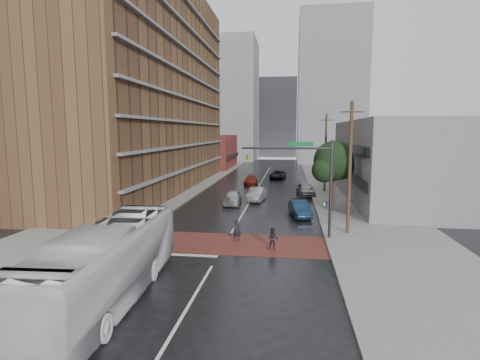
% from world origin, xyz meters
% --- Properties ---
extents(ground, '(160.00, 160.00, 0.00)m').
position_xyz_m(ground, '(0.00, 0.00, 0.00)').
color(ground, black).
rests_on(ground, ground).
extents(crosswalk, '(14.00, 5.00, 0.02)m').
position_xyz_m(crosswalk, '(0.00, 0.50, 0.01)').
color(crosswalk, brown).
rests_on(crosswalk, ground).
extents(sidewalk_west, '(9.00, 90.00, 0.15)m').
position_xyz_m(sidewalk_west, '(-11.50, 25.00, 0.07)').
color(sidewalk_west, gray).
rests_on(sidewalk_west, ground).
extents(sidewalk_east, '(9.00, 90.00, 0.15)m').
position_xyz_m(sidewalk_east, '(11.50, 25.00, 0.07)').
color(sidewalk_east, gray).
rests_on(sidewalk_east, ground).
extents(apartment_block, '(10.00, 44.00, 28.00)m').
position_xyz_m(apartment_block, '(-14.00, 24.00, 14.00)').
color(apartment_block, brown).
rests_on(apartment_block, ground).
extents(storefront_west, '(8.00, 16.00, 7.00)m').
position_xyz_m(storefront_west, '(-12.00, 54.00, 3.50)').
color(storefront_west, maroon).
rests_on(storefront_west, ground).
extents(building_east, '(11.00, 26.00, 9.00)m').
position_xyz_m(building_east, '(16.50, 20.00, 4.50)').
color(building_east, gray).
rests_on(building_east, ground).
extents(distant_tower_west, '(18.00, 16.00, 32.00)m').
position_xyz_m(distant_tower_west, '(-14.00, 78.00, 16.00)').
color(distant_tower_west, gray).
rests_on(distant_tower_west, ground).
extents(distant_tower_east, '(16.00, 14.00, 36.00)m').
position_xyz_m(distant_tower_east, '(14.00, 72.00, 18.00)').
color(distant_tower_east, gray).
rests_on(distant_tower_east, ground).
extents(distant_tower_center, '(12.00, 10.00, 24.00)m').
position_xyz_m(distant_tower_center, '(0.00, 95.00, 12.00)').
color(distant_tower_center, gray).
rests_on(distant_tower_center, ground).
extents(street_tree, '(4.20, 4.10, 6.90)m').
position_xyz_m(street_tree, '(8.52, 12.03, 4.73)').
color(street_tree, '#332319').
rests_on(street_tree, ground).
extents(signal_mast, '(6.50, 0.30, 7.20)m').
position_xyz_m(signal_mast, '(5.85, 2.50, 4.73)').
color(signal_mast, '#2D2D33').
rests_on(signal_mast, ground).
extents(utility_pole_near, '(1.60, 0.26, 10.00)m').
position_xyz_m(utility_pole_near, '(8.80, 4.00, 5.14)').
color(utility_pole_near, '#473321').
rests_on(utility_pole_near, ground).
extents(utility_pole_far, '(1.60, 0.26, 10.00)m').
position_xyz_m(utility_pole_far, '(8.80, 24.00, 5.14)').
color(utility_pole_far, '#473321').
rests_on(utility_pole_far, ground).
extents(transit_bus, '(3.66, 12.83, 3.53)m').
position_xyz_m(transit_bus, '(-3.82, -8.99, 1.77)').
color(transit_bus, silver).
rests_on(transit_bus, ground).
extents(pedestrian_a, '(0.69, 0.57, 1.61)m').
position_xyz_m(pedestrian_a, '(0.73, 1.24, 0.81)').
color(pedestrian_a, black).
rests_on(pedestrian_a, ground).
extents(pedestrian_b, '(0.79, 0.65, 1.49)m').
position_xyz_m(pedestrian_b, '(3.36, -0.45, 0.75)').
color(pedestrian_b, black).
rests_on(pedestrian_b, ground).
extents(car_travel_a, '(1.94, 4.45, 1.49)m').
position_xyz_m(car_travel_a, '(-1.71, 14.66, 0.75)').
color(car_travel_a, '#B1B5BA').
rests_on(car_travel_a, ground).
extents(car_travel_b, '(2.07, 4.67, 1.49)m').
position_xyz_m(car_travel_b, '(0.72, 17.02, 0.75)').
color(car_travel_b, '#B3B5BB').
rests_on(car_travel_b, ground).
extents(car_travel_c, '(1.91, 4.52, 1.30)m').
position_xyz_m(car_travel_c, '(-1.31, 29.72, 0.65)').
color(car_travel_c, maroon).
rests_on(car_travel_c, ground).
extents(suv_travel, '(2.84, 5.15, 1.37)m').
position_xyz_m(suv_travel, '(2.39, 37.09, 0.68)').
color(suv_travel, black).
rests_on(suv_travel, ground).
extents(car_parked_near, '(2.23, 4.52, 1.42)m').
position_xyz_m(car_parked_near, '(5.34, 9.66, 0.71)').
color(car_parked_near, '#132844').
rests_on(car_parked_near, ground).
extents(car_parked_mid, '(1.96, 4.40, 1.25)m').
position_xyz_m(car_parked_mid, '(5.40, 10.37, 0.63)').
color(car_parked_mid, black).
rests_on(car_parked_mid, ground).
extents(car_parked_far, '(2.55, 4.74, 1.53)m').
position_xyz_m(car_parked_far, '(6.30, 21.37, 0.77)').
color(car_parked_far, '#999DA0').
rests_on(car_parked_far, ground).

